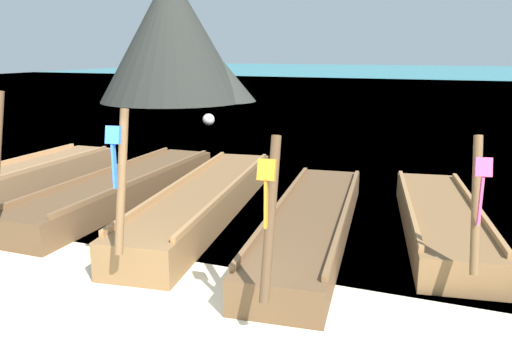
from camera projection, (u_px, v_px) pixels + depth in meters
The scene contains 8 objects.
sea_water at pixel (424, 78), 62.61m from camera, with size 120.00×120.00×0.00m, color teal.
longtail_boat_green_ribbon at pixel (5, 184), 11.82m from camera, with size 1.33×7.12×2.87m.
longtail_boat_violet_ribbon at pixel (123, 188), 11.53m from camera, with size 1.39×6.93×2.75m.
longtail_boat_blue_ribbon at pixel (205, 201), 10.50m from camera, with size 2.14×7.15×2.61m.
longtail_boat_orange_ribbon at pixel (311, 223), 9.29m from camera, with size 1.99×6.92×2.41m.
longtail_boat_pink_ribbon at pixel (440, 220), 9.40m from camera, with size 2.06×5.68×2.30m.
karst_rock at pixel (175, 39), 33.74m from camera, with size 10.41×9.84×8.59m.
mooring_buoy_near at pixel (209, 120), 23.21m from camera, with size 0.55×0.55×0.55m.
Camera 1 is at (3.41, -4.40, 3.37)m, focal length 35.44 mm.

